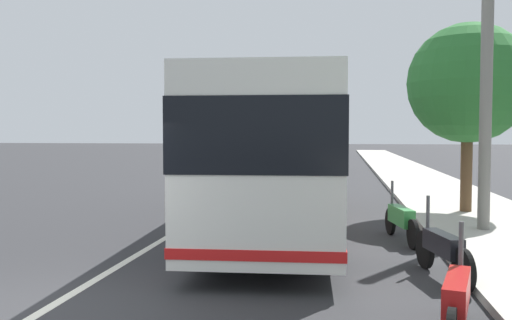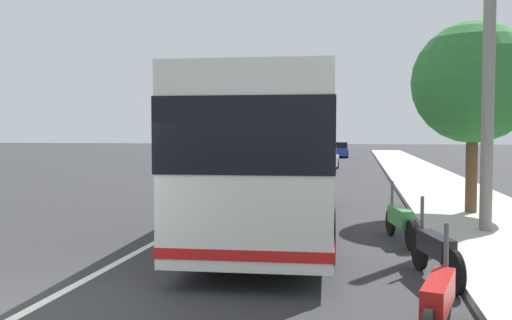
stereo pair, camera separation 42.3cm
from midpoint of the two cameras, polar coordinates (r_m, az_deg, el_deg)
The scene contains 11 objects.
ground_plane at distance 7.77m, azimuth -22.12°, elevation -14.89°, with size 220.00×220.00×0.00m, color #2D2D30.
sidewalk_curb at distance 16.73m, azimuth 22.94°, elevation -5.17°, with size 110.00×3.60×0.14m, color #B2ADA3.
lane_divider_line at distance 16.86m, azimuth -3.24°, elevation -5.11°, with size 110.00×0.16×0.01m, color silver.
coach_bus at distance 13.50m, azimuth 3.36°, elevation 1.10°, with size 12.02×3.30×3.40m.
motorcycle_angled at distance 6.60m, azimuth 20.46°, elevation -13.81°, with size 2.11×0.63×1.25m.
motorcycle_mid_row at distance 9.18m, azimuth 19.62°, elevation -9.04°, with size 2.07×0.57×1.28m.
motorcycle_far_end at distance 12.10m, azimuth 15.89°, elevation -6.13°, with size 2.18×0.51×1.25m.
car_far_distant at distance 34.55m, azimuth 7.38°, elevation 0.10°, with size 4.66×1.90×1.48m.
car_behind_bus at distance 52.82m, azimuth 8.97°, elevation 1.03°, with size 4.52×1.82×1.46m.
roadside_tree_mid_block at distance 16.24m, azimuth 22.60°, elevation 7.49°, with size 3.34×3.34×5.40m.
utility_pole at distance 13.30m, azimuth 24.08°, elevation 5.98°, with size 0.27×0.27×6.24m, color slate.
Camera 2 is at (-6.16, -4.27, 2.34)m, focal length 38.00 mm.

